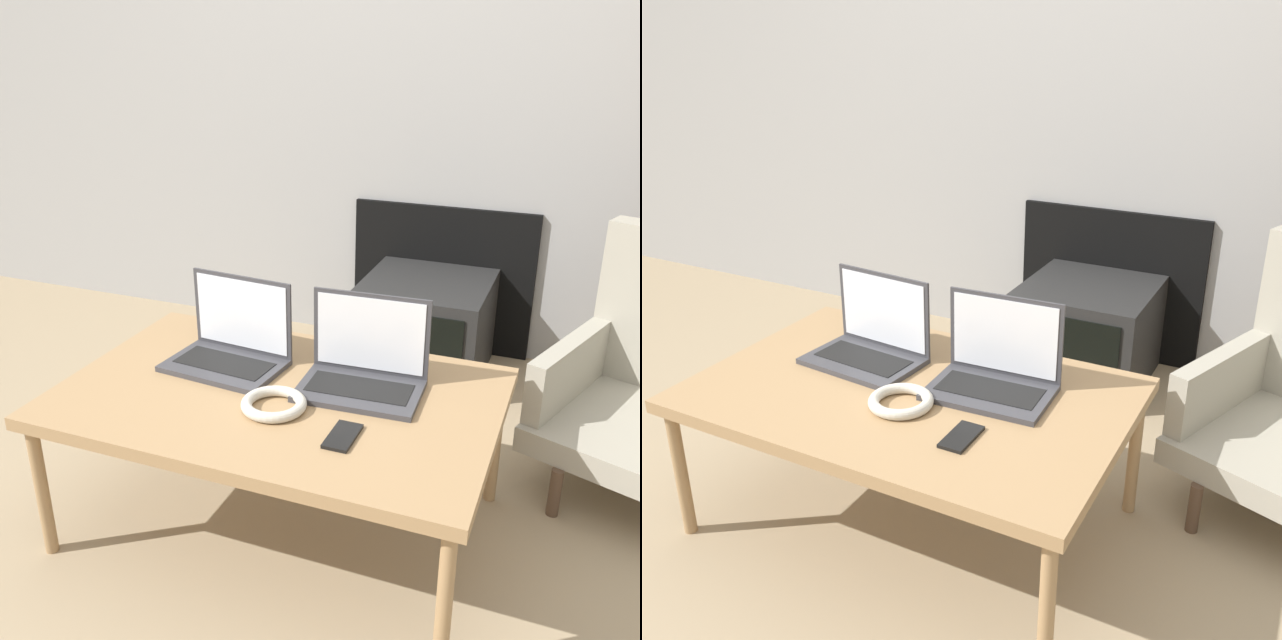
{
  "view_description": "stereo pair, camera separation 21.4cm",
  "coord_description": "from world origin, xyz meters",
  "views": [
    {
      "loc": [
        0.73,
        -1.24,
        1.35
      ],
      "look_at": [
        0.0,
        0.59,
        0.53
      ],
      "focal_mm": 40.0,
      "sensor_mm": 36.0,
      "label": 1
    },
    {
      "loc": [
        0.93,
        -1.15,
        1.35
      ],
      "look_at": [
        0.0,
        0.59,
        0.53
      ],
      "focal_mm": 40.0,
      "sensor_mm": 36.0,
      "label": 2
    }
  ],
  "objects": [
    {
      "name": "laptop_right",
      "position": [
        0.2,
        0.4,
        0.49
      ],
      "size": [
        0.34,
        0.23,
        0.25
      ],
      "rotation": [
        0.0,
        0.0,
        0.05
      ],
      "color": "#38383D",
      "rests_on": "table"
    },
    {
      "name": "wall_back",
      "position": [
        0.0,
        1.73,
        1.29
      ],
      "size": [
        7.0,
        0.08,
        2.6
      ],
      "color": "#999999",
      "rests_on": "ground_plane"
    },
    {
      "name": "ground_plane",
      "position": [
        0.0,
        0.0,
        0.0
      ],
      "size": [
        14.0,
        14.0,
        0.0
      ],
      "primitive_type": "plane",
      "color": "#998466"
    },
    {
      "name": "tv",
      "position": [
        0.13,
        1.42,
        0.2
      ],
      "size": [
        0.5,
        0.53,
        0.4
      ],
      "color": "black",
      "rests_on": "ground_plane"
    },
    {
      "name": "phone",
      "position": [
        0.24,
        0.14,
        0.44
      ],
      "size": [
        0.06,
        0.13,
        0.01
      ],
      "color": "black",
      "rests_on": "table"
    },
    {
      "name": "headphones",
      "position": [
        0.03,
        0.2,
        0.45
      ],
      "size": [
        0.17,
        0.17,
        0.03
      ],
      "color": "beige",
      "rests_on": "table"
    },
    {
      "name": "laptop_left",
      "position": [
        -0.2,
        0.4,
        0.49
      ],
      "size": [
        0.35,
        0.25,
        0.25
      ],
      "rotation": [
        0.0,
        0.0,
        -0.09
      ],
      "color": "#38383D",
      "rests_on": "table"
    },
    {
      "name": "table",
      "position": [
        0.0,
        0.29,
        0.4
      ],
      "size": [
        1.17,
        0.77,
        0.44
      ],
      "color": "#9E7A51",
      "rests_on": "ground_plane"
    }
  ]
}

